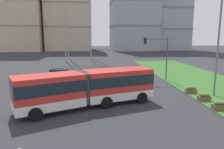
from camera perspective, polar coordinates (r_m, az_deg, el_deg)
The scene contains 9 objects.
articulated_bus at distance 18.20m, azimuth -6.38°, elevation -3.49°, with size 11.81×6.78×3.00m.
car_maroon_sedan at distance 29.73m, azimuth -13.52°, elevation -0.17°, with size 4.41×2.05×1.58m.
flower_planter_3 at distance 19.51m, azimuth 26.61°, elevation -7.33°, with size 1.10×0.56×0.74m.
flower_planter_4 at distance 21.51m, azimuth 23.26°, elevation -5.51°, with size 1.10×0.56×0.74m.
flower_planter_5 at distance 23.83m, azimuth 20.24°, elevation -3.85°, with size 1.10×0.56×0.74m.
traffic_light_far_right at distance 28.92m, azimuth 12.38°, elevation 5.97°, with size 3.36×0.28×5.75m.
streetlight_median at distance 23.17m, azimuth 26.39°, elevation 7.57°, with size 0.70×0.28×9.72m.
apartment_tower_westcentre at distance 97.05m, azimuth -11.37°, elevation 17.44°, with size 18.59×17.21×37.22m.
apartment_tower_centre at distance 96.03m, azimuth 5.78°, elevation 18.25°, with size 19.43×17.48×39.18m.
Camera 1 is at (-1.58, -5.54, 5.91)m, focal length 34.43 mm.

